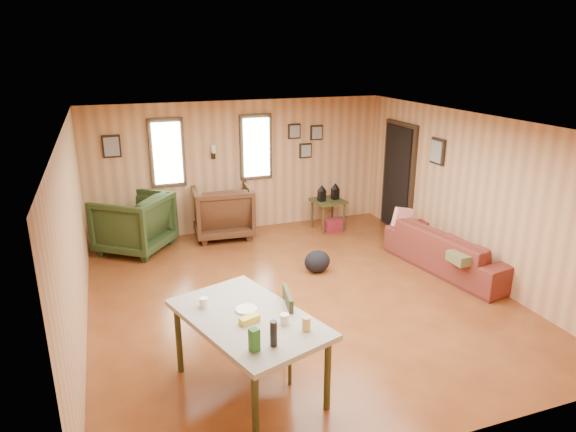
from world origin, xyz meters
name	(u,v)px	position (x,y,z in m)	size (l,w,h in m)	color
room	(303,207)	(0.17, 0.27, 1.21)	(5.54, 6.04, 2.44)	brown
sofa	(453,243)	(2.57, 0.06, 0.43)	(2.21, 0.65, 0.86)	maroon
recliner_brown	(222,208)	(-0.43, 2.72, 0.52)	(1.02, 0.96, 1.05)	#432614
recliner_green	(133,220)	(-1.99, 2.52, 0.54)	(1.05, 0.98, 1.08)	#283819
end_table	(159,219)	(-1.53, 2.93, 0.38)	(0.57, 0.52, 0.67)	#393B1A
side_table	(328,199)	(1.52, 2.40, 0.60)	(0.60, 0.60, 0.88)	#393B1A
cooler	(332,225)	(1.56, 2.27, 0.12)	(0.35, 0.26, 0.24)	maroon
backpack	(317,261)	(0.57, 0.65, 0.18)	(0.48, 0.42, 0.35)	black
sofa_pillows	(434,238)	(2.29, 0.16, 0.51)	(0.44, 1.82, 0.38)	brown
dining_table	(249,324)	(-1.18, -1.75, 0.75)	(1.43, 1.84, 1.06)	gray
dining_chair	(277,330)	(-0.84, -1.61, 0.54)	(0.50, 0.50, 0.96)	#283819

